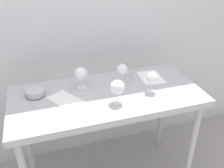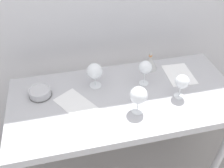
{
  "view_description": "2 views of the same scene",
  "coord_description": "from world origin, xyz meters",
  "px_view_note": "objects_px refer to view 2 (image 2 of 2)",
  "views": [
    {
      "loc": [
        -0.43,
        -1.5,
        1.86
      ],
      "look_at": [
        0.03,
        -0.05,
        1.0
      ],
      "focal_mm": 39.95,
      "sensor_mm": 36.0,
      "label": 1
    },
    {
      "loc": [
        -0.33,
        -1.06,
        1.93
      ],
      "look_at": [
        -0.08,
        0.02,
        0.99
      ],
      "focal_mm": 39.6,
      "sensor_mm": 36.0,
      "label": 2
    }
  ],
  "objects_px": {
    "wine_glass_far_left": "(95,72)",
    "tasting_sheet_lower": "(179,74)",
    "wine_glass_near_right": "(182,82)",
    "tasting_bowl": "(40,92)",
    "tasting_sheet_upper": "(76,105)",
    "wine_glass_far_right": "(145,68)",
    "wine_glass_near_center": "(139,96)",
    "decanter_funnel": "(150,62)"
  },
  "relations": [
    {
      "from": "wine_glass_far_left",
      "to": "tasting_sheet_lower",
      "type": "bearing_deg",
      "value": -1.45
    },
    {
      "from": "wine_glass_near_right",
      "to": "tasting_bowl",
      "type": "distance_m",
      "value": 0.85
    },
    {
      "from": "tasting_sheet_upper",
      "to": "wine_glass_far_left",
      "type": "bearing_deg",
      "value": 14.19
    },
    {
      "from": "wine_glass_far_right",
      "to": "wine_glass_near_right",
      "type": "relative_size",
      "value": 1.09
    },
    {
      "from": "wine_glass_far_right",
      "to": "tasting_sheet_lower",
      "type": "xyz_separation_m",
      "value": [
        0.26,
        0.03,
        -0.12
      ]
    },
    {
      "from": "wine_glass_far_right",
      "to": "wine_glass_near_center",
      "type": "bearing_deg",
      "value": -117.04
    },
    {
      "from": "wine_glass_far_right",
      "to": "tasting_sheet_lower",
      "type": "relative_size",
      "value": 0.73
    },
    {
      "from": "tasting_bowl",
      "to": "decanter_funnel",
      "type": "distance_m",
      "value": 0.75
    },
    {
      "from": "wine_glass_far_right",
      "to": "tasting_sheet_upper",
      "type": "height_order",
      "value": "wine_glass_far_right"
    },
    {
      "from": "wine_glass_near_right",
      "to": "tasting_sheet_upper",
      "type": "relative_size",
      "value": 0.6
    },
    {
      "from": "wine_glass_far_right",
      "to": "wine_glass_near_center",
      "type": "xyz_separation_m",
      "value": [
        -0.11,
        -0.22,
        -0.01
      ]
    },
    {
      "from": "wine_glass_far_right",
      "to": "wine_glass_near_right",
      "type": "height_order",
      "value": "wine_glass_far_right"
    },
    {
      "from": "wine_glass_near_right",
      "to": "tasting_sheet_upper",
      "type": "height_order",
      "value": "wine_glass_near_right"
    },
    {
      "from": "tasting_sheet_upper",
      "to": "wine_glass_near_center",
      "type": "bearing_deg",
      "value": -52.75
    },
    {
      "from": "wine_glass_far_right",
      "to": "decanter_funnel",
      "type": "relative_size",
      "value": 1.13
    },
    {
      "from": "decanter_funnel",
      "to": "tasting_sheet_lower",
      "type": "bearing_deg",
      "value": -33.94
    },
    {
      "from": "tasting_sheet_lower",
      "to": "decanter_funnel",
      "type": "xyz_separation_m",
      "value": [
        -0.17,
        0.12,
        0.05
      ]
    },
    {
      "from": "wine_glass_near_right",
      "to": "wine_glass_near_center",
      "type": "bearing_deg",
      "value": -168.28
    },
    {
      "from": "tasting_sheet_upper",
      "to": "tasting_bowl",
      "type": "bearing_deg",
      "value": 114.69
    },
    {
      "from": "wine_glass_near_right",
      "to": "tasting_sheet_lower",
      "type": "relative_size",
      "value": 0.68
    },
    {
      "from": "wine_glass_near_center",
      "to": "wine_glass_far_right",
      "type": "bearing_deg",
      "value": 62.96
    },
    {
      "from": "wine_glass_near_right",
      "to": "tasting_sheet_upper",
      "type": "distance_m",
      "value": 0.63
    },
    {
      "from": "tasting_sheet_lower",
      "to": "decanter_funnel",
      "type": "relative_size",
      "value": 1.54
    },
    {
      "from": "wine_glass_near_right",
      "to": "decanter_funnel",
      "type": "bearing_deg",
      "value": 104.08
    },
    {
      "from": "wine_glass_far_left",
      "to": "wine_glass_near_right",
      "type": "xyz_separation_m",
      "value": [
        0.48,
        -0.21,
        -0.0
      ]
    },
    {
      "from": "wine_glass_near_right",
      "to": "tasting_bowl",
      "type": "bearing_deg",
      "value": 166.51
    },
    {
      "from": "tasting_sheet_upper",
      "to": "decanter_funnel",
      "type": "bearing_deg",
      "value": -7.5
    },
    {
      "from": "wine_glass_near_center",
      "to": "tasting_sheet_lower",
      "type": "bearing_deg",
      "value": 34.25
    },
    {
      "from": "decanter_funnel",
      "to": "wine_glass_near_right",
      "type": "bearing_deg",
      "value": -75.92
    },
    {
      "from": "wine_glass_near_center",
      "to": "decanter_funnel",
      "type": "xyz_separation_m",
      "value": [
        0.2,
        0.37,
        -0.07
      ]
    },
    {
      "from": "tasting_sheet_upper",
      "to": "tasting_bowl",
      "type": "height_order",
      "value": "tasting_bowl"
    },
    {
      "from": "tasting_bowl",
      "to": "wine_glass_near_center",
      "type": "bearing_deg",
      "value": -25.45
    },
    {
      "from": "wine_glass_near_right",
      "to": "tasting_sheet_lower",
      "type": "bearing_deg",
      "value": 64.57
    },
    {
      "from": "wine_glass_near_center",
      "to": "tasting_bowl",
      "type": "relative_size",
      "value": 1.23
    },
    {
      "from": "wine_glass_far_right",
      "to": "tasting_sheet_lower",
      "type": "distance_m",
      "value": 0.29
    },
    {
      "from": "tasting_bowl",
      "to": "wine_glass_far_left",
      "type": "bearing_deg",
      "value": 2.68
    },
    {
      "from": "tasting_bowl",
      "to": "tasting_sheet_lower",
      "type": "bearing_deg",
      "value": 0.1
    },
    {
      "from": "wine_glass_far_left",
      "to": "tasting_sheet_lower",
      "type": "distance_m",
      "value": 0.58
    },
    {
      "from": "wine_glass_near_right",
      "to": "tasting_bowl",
      "type": "height_order",
      "value": "wine_glass_near_right"
    },
    {
      "from": "wine_glass_far_left",
      "to": "decanter_funnel",
      "type": "distance_m",
      "value": 0.42
    },
    {
      "from": "wine_glass_far_left",
      "to": "tasting_sheet_lower",
      "type": "xyz_separation_m",
      "value": [
        0.57,
        -0.01,
        -0.11
      ]
    },
    {
      "from": "wine_glass_far_left",
      "to": "wine_glass_near_center",
      "type": "height_order",
      "value": "wine_glass_near_center"
    }
  ]
}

